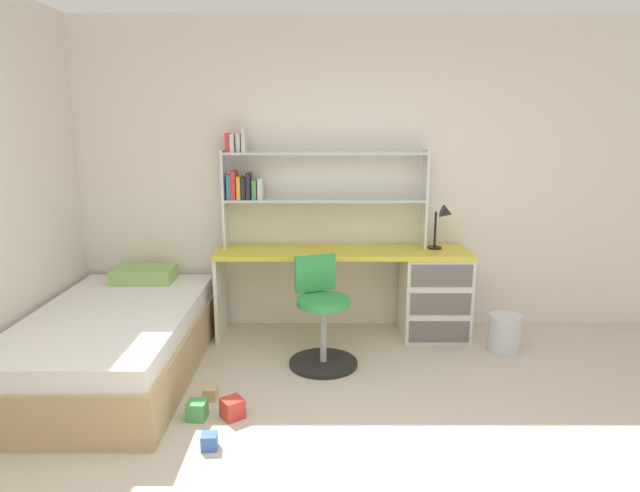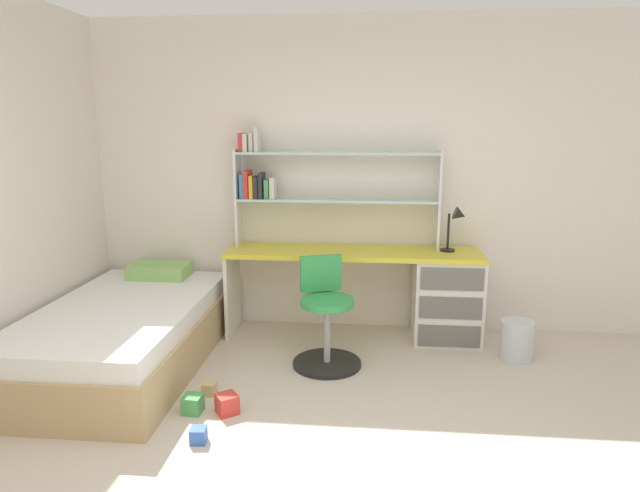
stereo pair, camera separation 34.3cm
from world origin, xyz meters
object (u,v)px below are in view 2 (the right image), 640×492
at_px(toy_block_green_0, 193,404).
at_px(toy_block_blue_2, 198,435).
at_px(toy_block_natural_5, 209,389).
at_px(swivel_chair, 326,323).
at_px(waste_bin, 517,340).
at_px(desk_lamp, 457,222).
at_px(bed_platform, 125,334).
at_px(desk, 422,290).
at_px(bookshelf_hutch, 308,180).
at_px(toy_block_red_3, 227,404).

relative_size(toy_block_green_0, toy_block_blue_2, 1.30).
xyz_separation_m(toy_block_blue_2, toy_block_natural_5, (-0.10, 0.57, -0.00)).
bearing_deg(swivel_chair, toy_block_blue_2, -119.34).
xyz_separation_m(waste_bin, toy_block_green_0, (-2.25, -1.06, -0.09)).
relative_size(desk_lamp, toy_block_blue_2, 4.30).
xyz_separation_m(swivel_chair, waste_bin, (1.47, 0.24, -0.18)).
bearing_deg(toy_block_natural_5, toy_block_green_0, -98.27).
bearing_deg(bed_platform, desk, 18.21).
distance_m(bed_platform, waste_bin, 3.01).
relative_size(desk_lamp, swivel_chair, 0.47).
height_order(desk, toy_block_green_0, desk).
distance_m(bookshelf_hutch, desk_lamp, 1.29).
xyz_separation_m(desk, toy_block_natural_5, (-1.50, -1.16, -0.38)).
height_order(desk, bed_platform, desk).
bearing_deg(toy_block_green_0, bookshelf_hutch, 70.13).
bearing_deg(swivel_chair, desk_lamp, 30.82).
height_order(desk_lamp, toy_block_green_0, desk_lamp).
bearing_deg(bed_platform, toy_block_natural_5, -28.39).
relative_size(bookshelf_hutch, toy_block_green_0, 14.86).
bearing_deg(waste_bin, desk, 153.82).
height_order(swivel_chair, waste_bin, swivel_chair).
bearing_deg(swivel_chair, desk, 38.06).
bearing_deg(waste_bin, toy_block_natural_5, -159.87).
distance_m(swivel_chair, toy_block_green_0, 1.16).
bearing_deg(toy_block_red_3, toy_block_natural_5, 128.93).
relative_size(bookshelf_hutch, bed_platform, 0.85).
relative_size(desk, toy_block_natural_5, 25.42).
relative_size(desk, desk_lamp, 5.56).
xyz_separation_m(bed_platform, toy_block_natural_5, (0.77, -0.42, -0.20)).
bearing_deg(desk, bed_platform, -161.79).
bearing_deg(toy_block_green_0, swivel_chair, 46.27).
bearing_deg(bookshelf_hutch, toy_block_red_3, -102.53).
relative_size(bed_platform, toy_block_red_3, 16.40).
distance_m(desk, bed_platform, 2.40).
distance_m(toy_block_blue_2, toy_block_natural_5, 0.58).
distance_m(toy_block_blue_2, toy_block_red_3, 0.35).
bearing_deg(toy_block_blue_2, desk, 51.09).
bearing_deg(desk, toy_block_red_3, -133.44).
distance_m(desk_lamp, bed_platform, 2.76).
bearing_deg(toy_block_natural_5, swivel_chair, 37.54).
bearing_deg(swivel_chair, toy_block_green_0, -133.73).
bearing_deg(toy_block_green_0, toy_block_natural_5, 81.73).
xyz_separation_m(toy_block_red_3, toy_block_natural_5, (-0.18, 0.23, -0.02)).
relative_size(desk, toy_block_blue_2, 23.89).
distance_m(toy_block_green_0, toy_block_red_3, 0.22).
height_order(desk, bookshelf_hutch, bookshelf_hutch).
xyz_separation_m(waste_bin, toy_block_blue_2, (-2.11, -1.38, -0.11)).
relative_size(toy_block_green_0, toy_block_natural_5, 1.39).
relative_size(swivel_chair, toy_block_natural_5, 9.76).
distance_m(swivel_chair, toy_block_blue_2, 1.34).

